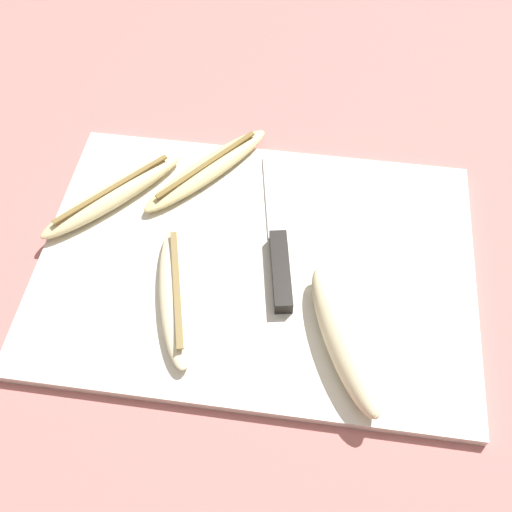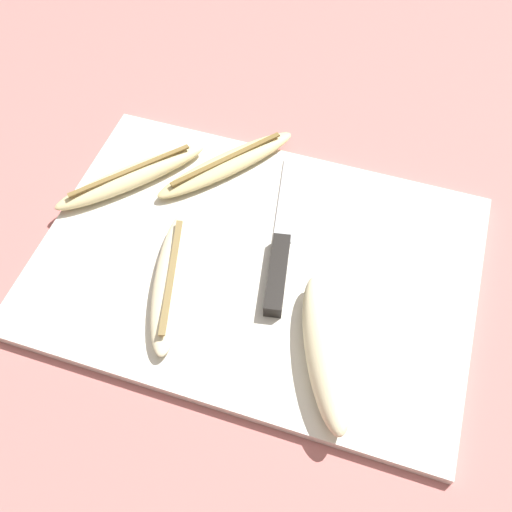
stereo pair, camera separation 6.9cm
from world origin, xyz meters
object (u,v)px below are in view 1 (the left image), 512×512
knife (279,255)px  banana_spotted_left (207,169)px  banana_bright_far (178,292)px  banana_ripe_center (114,195)px  banana_pale_long (345,338)px

knife → banana_spotted_left: banana_spotted_left is taller
banana_bright_far → banana_ripe_center: bearing=130.4°
banana_bright_far → banana_spotted_left: (-0.00, 0.19, -0.00)m
banana_spotted_left → banana_ripe_center: (-0.11, -0.06, 0.00)m
knife → banana_spotted_left: size_ratio=1.30×
banana_pale_long → banana_ripe_center: 0.33m
knife → banana_pale_long: size_ratio=1.29×
banana_spotted_left → banana_bright_far: bearing=-89.6°
knife → banana_ripe_center: bearing=153.8°
banana_pale_long → banana_bright_far: (-0.18, 0.03, -0.01)m
banana_bright_far → banana_pale_long: bearing=-10.7°
banana_pale_long → banana_ripe_center: size_ratio=1.03×
banana_pale_long → banana_ripe_center: (-0.29, 0.16, -0.01)m
knife → banana_bright_far: banana_bright_far is taller
banana_spotted_left → banana_ripe_center: bearing=-151.2°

